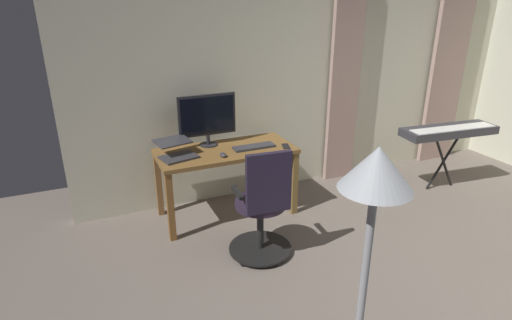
{
  "coord_description": "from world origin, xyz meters",
  "views": [
    {
      "loc": [
        2.55,
        1.48,
        2.17
      ],
      "look_at": [
        1.2,
        -1.62,
        0.82
      ],
      "focal_mm": 29.46,
      "sensor_mm": 36.0,
      "label": 1
    }
  ],
  "objects": [
    {
      "name": "laptop",
      "position": [
        1.76,
        -2.21,
        0.78
      ],
      "size": [
        0.4,
        0.41,
        0.15
      ],
      "rotation": [
        0.0,
        0.0,
        0.23
      ],
      "color": "#333338",
      "rests_on": "desk"
    },
    {
      "name": "office_chair",
      "position": [
        1.24,
        -1.37,
        0.46
      ],
      "size": [
        0.56,
        0.56,
        1.02
      ],
      "rotation": [
        0.0,
        0.0,
        3.05
      ],
      "color": "black",
      "rests_on": "ground"
    },
    {
      "name": "desk",
      "position": [
        1.26,
        -2.22,
        0.62
      ],
      "size": [
        1.37,
        0.61,
        0.72
      ],
      "color": "brown",
      "rests_on": "ground"
    },
    {
      "name": "ground_plane",
      "position": [
        0.0,
        0.0,
        0.0
      ],
      "size": [
        7.16,
        7.16,
        0.0
      ],
      "primitive_type": "plane",
      "color": "#6C6057"
    },
    {
      "name": "computer_mouse",
      "position": [
        1.35,
        -2.04,
        0.74
      ],
      "size": [
        0.06,
        0.1,
        0.04
      ],
      "primitive_type": "ellipsoid",
      "color": "#333338",
      "rests_on": "desk"
    },
    {
      "name": "cell_phone_face_up",
      "position": [
        0.68,
        -2.05,
        0.73
      ],
      "size": [
        0.11,
        0.16,
        0.01
      ],
      "primitive_type": "cube",
      "rotation": [
        0.0,
        0.0,
        -0.31
      ],
      "color": "black",
      "rests_on": "desk"
    },
    {
      "name": "back_room_partition",
      "position": [
        0.0,
        -2.68,
        1.33
      ],
      "size": [
        5.51,
        0.1,
        2.65
      ],
      "primitive_type": "cube",
      "color": "beige",
      "rests_on": "ground"
    },
    {
      "name": "computer_monitor",
      "position": [
        1.38,
        -2.41,
        1.02
      ],
      "size": [
        0.59,
        0.18,
        0.52
      ],
      "color": "#232328",
      "rests_on": "desk"
    },
    {
      "name": "piano_keyboard",
      "position": [
        -1.28,
        -1.8,
        0.7
      ],
      "size": [
        1.15,
        0.43,
        0.76
      ],
      "rotation": [
        0.0,
        0.0,
        -0.1
      ],
      "color": "black",
      "rests_on": "ground"
    },
    {
      "name": "computer_keyboard",
      "position": [
        0.99,
        -2.14,
        0.73
      ],
      "size": [
        0.42,
        0.13,
        0.02
      ],
      "primitive_type": "cube",
      "color": "#333338",
      "rests_on": "desk"
    },
    {
      "name": "floor_lamp",
      "position": [
        1.7,
        0.51,
        1.3
      ],
      "size": [
        0.28,
        0.28,
        1.72
      ],
      "color": "black",
      "rests_on": "ground"
    },
    {
      "name": "curtain_left_panel",
      "position": [
        -1.94,
        -2.57,
        1.24
      ],
      "size": [
        0.54,
        0.06,
        2.48
      ],
      "primitive_type": "cube",
      "color": "tan",
      "rests_on": "ground"
    },
    {
      "name": "curtain_right_panel",
      "position": [
        -0.34,
        -2.57,
        1.24
      ],
      "size": [
        0.39,
        0.06,
        2.48
      ],
      "primitive_type": "cube",
      "color": "tan",
      "rests_on": "ground"
    }
  ]
}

